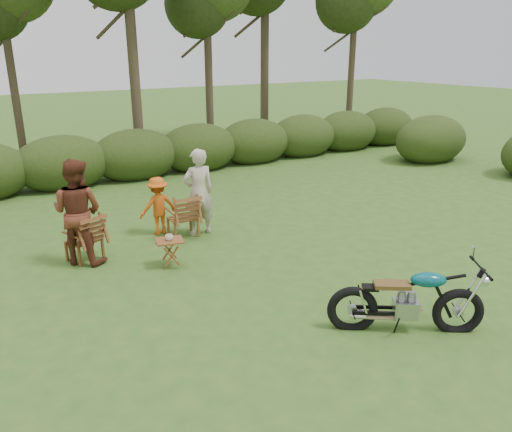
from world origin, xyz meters
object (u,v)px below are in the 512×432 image
child (160,233)px  lawn_chair_left (86,259)px  side_table (170,253)px  adult_b (83,261)px  motorcycle (403,329)px  adult_a (200,234)px  cup (169,237)px  lawn_chair_right (184,236)px

child → lawn_chair_left: bearing=18.3°
side_table → adult_b: adult_b is taller
lawn_chair_left → side_table: size_ratio=1.79×
motorcycle → adult_a: bearing=133.2°
adult_a → adult_b: 2.35m
adult_a → cup: bearing=49.2°
motorcycle → adult_b: adult_b is taller
motorcycle → cup: 4.01m
motorcycle → lawn_chair_right: 4.87m
adult_a → child: bearing=-29.6°
motorcycle → child: child is taller
side_table → child: 1.67m
lawn_chair_left → adult_b: adult_b is taller
motorcycle → adult_a: 4.74m
motorcycle → adult_a: adult_a is taller
lawn_chair_right → adult_b: bearing=9.5°
lawn_chair_left → motorcycle: bearing=103.5°
lawn_chair_right → child: child is taller
cup → child: 1.75m
side_table → lawn_chair_right: bearing=57.2°
cup → adult_b: bearing=140.1°
motorcycle → adult_b: 5.47m
side_table → lawn_chair_left: bearing=137.6°
motorcycle → child: bearing=139.8°
cup → child: (0.45, 1.60, -0.53)m
lawn_chair_right → side_table: size_ratio=1.83×
lawn_chair_left → child: (1.60, 0.53, 0.00)m
motorcycle → side_table: (-1.81, 3.54, 0.24)m
adult_a → child: (-0.68, 0.44, 0.00)m
lawn_chair_right → motorcycle: bearing=105.5°
child → lawn_chair_right: bearing=133.6°
side_table → adult_b: 1.60m
adult_b → side_table: bearing=-174.6°
cup → lawn_chair_right: bearing=57.1°
side_table → adult_b: (-1.23, 1.00, -0.24)m
side_table → adult_b: size_ratio=0.26×
motorcycle → child: (-1.37, 5.13, 0.00)m
motorcycle → cup: (-1.82, 3.53, 0.53)m
side_table → adult_a: bearing=45.9°
lawn_chair_left → cup: bearing=117.7°
motorcycle → side_table: 3.98m
side_table → child: (0.44, 1.59, -0.24)m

